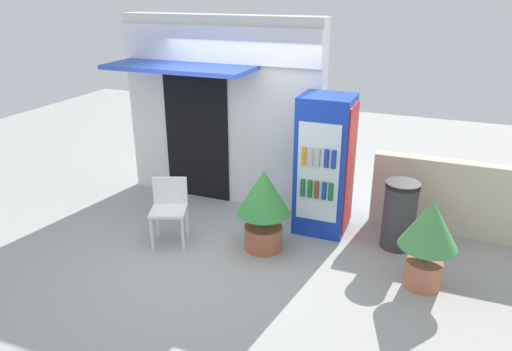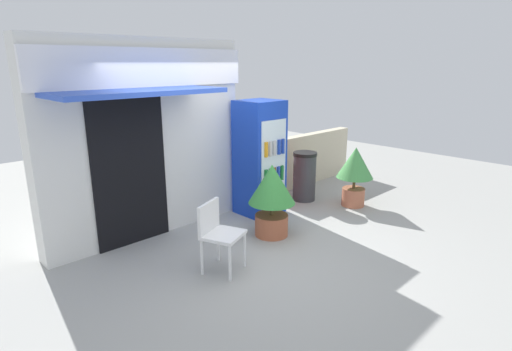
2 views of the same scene
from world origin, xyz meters
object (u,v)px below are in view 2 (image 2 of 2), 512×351
object	(u,v)px
potted_plant_near_shop	(272,193)
trash_bin	(304,176)
drink_cooler	(260,158)
plastic_chair	(218,230)
potted_plant_curbside	(355,169)

from	to	relation	value
potted_plant_near_shop	trash_bin	xyz separation A→B (m)	(1.61, 0.69, -0.20)
trash_bin	drink_cooler	bearing A→B (deg)	173.46
drink_cooler	trash_bin	xyz separation A→B (m)	(1.04, -0.12, -0.50)
drink_cooler	plastic_chair	world-z (taller)	drink_cooler
plastic_chair	potted_plant_near_shop	distance (m)	1.26
plastic_chair	potted_plant_curbside	xyz separation A→B (m)	(3.22, 0.13, 0.15)
potted_plant_near_shop	trash_bin	distance (m)	1.76
potted_plant_curbside	trash_bin	distance (m)	0.93
drink_cooler	potted_plant_near_shop	xyz separation A→B (m)	(-0.57, -0.81, -0.30)
plastic_chair	potted_plant_curbside	size ratio (longest dim) A/B	0.81
drink_cooler	potted_plant_curbside	distance (m)	1.73
potted_plant_curbside	drink_cooler	bearing A→B (deg)	146.49
plastic_chair	trash_bin	xyz separation A→B (m)	(2.84, 0.95, -0.06)
potted_plant_near_shop	trash_bin	world-z (taller)	potted_plant_near_shop
potted_plant_curbside	potted_plant_near_shop	bearing A→B (deg)	176.28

